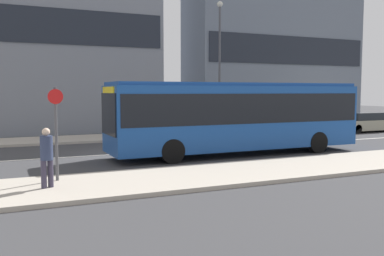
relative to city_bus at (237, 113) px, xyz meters
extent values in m
plane|color=#3A3A3D|center=(-4.62, 2.18, -1.82)|extent=(120.00, 120.00, 0.00)
cube|color=#B2A899|center=(-4.62, -4.07, -1.75)|extent=(44.00, 3.50, 0.13)
cube|color=#B2A899|center=(-4.62, 8.43, -1.75)|extent=(44.00, 3.50, 0.13)
cube|color=silver|center=(-4.62, 2.18, -1.81)|extent=(41.80, 0.16, 0.01)
cube|color=#1E232D|center=(-5.55, 11.65, 5.00)|extent=(12.44, 0.08, 2.20)
cube|color=#1E232D|center=(11.67, 11.65, 4.21)|extent=(14.52, 0.08, 2.20)
cube|color=#194793|center=(0.01, 0.00, -0.16)|extent=(11.40, 2.53, 2.70)
cube|color=black|center=(0.01, 0.00, 0.25)|extent=(11.17, 2.56, 1.24)
cube|color=#194793|center=(0.01, 0.00, 1.26)|extent=(11.23, 2.32, 0.14)
cube|color=black|center=(-5.71, 0.00, 0.09)|extent=(0.05, 2.22, 1.62)
cube|color=yellow|center=(-5.71, 0.00, 0.98)|extent=(0.04, 1.77, 0.32)
cylinder|color=black|center=(-3.52, -1.15, -1.34)|extent=(0.96, 0.28, 0.96)
cylinder|color=black|center=(-3.52, 1.15, -1.34)|extent=(0.96, 0.28, 0.96)
cylinder|color=black|center=(3.54, -1.15, -1.34)|extent=(0.96, 0.28, 0.96)
cylinder|color=black|center=(3.54, 1.15, -1.34)|extent=(0.96, 0.28, 0.96)
cube|color=#A39E84|center=(8.39, 5.70, -1.33)|extent=(4.10, 1.70, 0.68)
cube|color=#21262B|center=(8.27, 5.70, -0.74)|extent=(2.26, 1.49, 0.51)
cylinder|color=black|center=(9.66, 4.94, -1.52)|extent=(0.60, 0.18, 0.60)
cylinder|color=black|center=(9.66, 6.45, -1.52)|extent=(0.60, 0.18, 0.60)
cylinder|color=black|center=(7.12, 4.94, -1.52)|extent=(0.60, 0.18, 0.60)
cylinder|color=black|center=(7.12, 6.45, -1.52)|extent=(0.60, 0.18, 0.60)
cube|color=#A39E84|center=(13.40, 5.53, -1.33)|extent=(4.62, 1.71, 0.68)
cube|color=#21262B|center=(13.26, 5.53, -0.74)|extent=(2.54, 1.51, 0.50)
cylinder|color=black|center=(14.83, 6.29, -1.52)|extent=(0.60, 0.18, 0.60)
cylinder|color=black|center=(11.96, 4.76, -1.52)|extent=(0.60, 0.18, 0.60)
cylinder|color=black|center=(11.96, 6.29, -1.52)|extent=(0.60, 0.18, 0.60)
cylinder|color=#383347|center=(-8.49, -4.14, -1.30)|extent=(0.15, 0.15, 0.77)
cylinder|color=#383347|center=(-8.31, -4.07, -1.30)|extent=(0.15, 0.15, 0.77)
cylinder|color=#2D3856|center=(-8.40, -4.10, -0.58)|extent=(0.34, 0.34, 0.67)
sphere|color=beige|center=(-8.40, -4.10, -0.14)|extent=(0.22, 0.22, 0.22)
cylinder|color=#4C4C51|center=(-8.03, -3.21, -0.30)|extent=(0.09, 0.09, 2.77)
cylinder|color=red|center=(-8.03, -3.27, 0.81)|extent=(0.44, 0.03, 0.44)
cylinder|color=#4C4C51|center=(3.11, 7.53, 2.27)|extent=(0.14, 0.14, 7.92)
sphere|color=silver|center=(3.11, 7.53, 6.34)|extent=(0.36, 0.36, 0.36)
camera|label=1|loc=(-9.53, -16.33, 0.97)|focal=40.00mm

